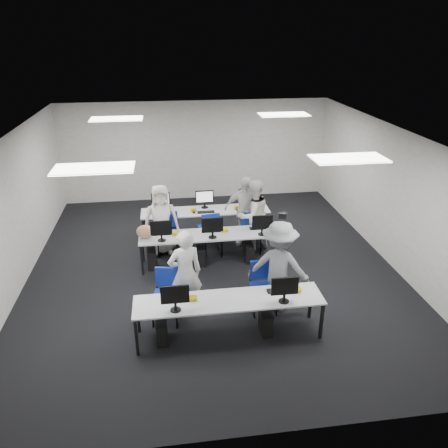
{
  "coord_description": "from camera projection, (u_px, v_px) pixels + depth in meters",
  "views": [
    {
      "loc": [
        -0.93,
        -8.51,
        4.89
      ],
      "look_at": [
        0.26,
        0.1,
        1.0
      ],
      "focal_mm": 35.0,
      "sensor_mm": 36.0,
      "label": 1
    }
  ],
  "objects": [
    {
      "name": "room",
      "position": [
        212.0,
        205.0,
        9.19
      ],
      "size": [
        9.0,
        9.02,
        3.0
      ],
      "color": "black",
      "rests_on": "ground"
    },
    {
      "name": "ceiling_panels",
      "position": [
        211.0,
        135.0,
        8.59
      ],
      "size": [
        5.2,
        4.6,
        0.02
      ],
      "color": "white",
      "rests_on": "room"
    },
    {
      "name": "desk_front",
      "position": [
        229.0,
        302.0,
        7.36
      ],
      "size": [
        3.2,
        0.7,
        0.73
      ],
      "color": "#A9ABAD",
      "rests_on": "ground"
    },
    {
      "name": "desk_mid",
      "position": [
        212.0,
        236.0,
        9.71
      ],
      "size": [
        3.2,
        0.7,
        0.73
      ],
      "color": "#A9ABAD",
      "rests_on": "ground"
    },
    {
      "name": "desk_back",
      "position": [
        205.0,
        212.0,
        10.97
      ],
      "size": [
        3.2,
        0.7,
        0.73
      ],
      "color": "#A9ABAD",
      "rests_on": "ground"
    },
    {
      "name": "equipment_front",
      "position": [
        218.0,
        319.0,
        7.45
      ],
      "size": [
        2.51,
        0.41,
        1.19
      ],
      "color": "#0C20A4",
      "rests_on": "desk_front"
    },
    {
      "name": "equipment_mid",
      "position": [
        203.0,
        250.0,
        9.8
      ],
      "size": [
        2.91,
        0.41,
        1.19
      ],
      "color": "white",
      "rests_on": "desk_mid"
    },
    {
      "name": "equipment_back",
      "position": [
        213.0,
        223.0,
        11.15
      ],
      "size": [
        2.91,
        0.41,
        1.19
      ],
      "color": "white",
      "rests_on": "desk_back"
    },
    {
      "name": "chair_0",
      "position": [
        167.0,
        305.0,
        7.93
      ],
      "size": [
        0.57,
        0.61,
        0.97
      ],
      "rotation": [
        0.0,
        0.0,
        -0.21
      ],
      "color": "navy",
      "rests_on": "ground"
    },
    {
      "name": "chair_1",
      "position": [
        263.0,
        296.0,
        8.21
      ],
      "size": [
        0.47,
        0.51,
        0.95
      ],
      "rotation": [
        0.0,
        0.0,
        0.0
      ],
      "color": "navy",
      "rests_on": "ground"
    },
    {
      "name": "chair_2",
      "position": [
        168.0,
        241.0,
        10.33
      ],
      "size": [
        0.52,
        0.56,
        0.97
      ],
      "rotation": [
        0.0,
        0.0,
        -0.09
      ],
      "color": "navy",
      "rests_on": "ground"
    },
    {
      "name": "chair_3",
      "position": [
        213.0,
        243.0,
        10.3
      ],
      "size": [
        0.44,
        0.48,
        0.85
      ],
      "rotation": [
        0.0,
        0.0,
        -0.07
      ],
      "color": "navy",
      "rests_on": "ground"
    },
    {
      "name": "chair_4",
      "position": [
        251.0,
        240.0,
        10.41
      ],
      "size": [
        0.47,
        0.5,
        0.92
      ],
      "rotation": [
        0.0,
        0.0,
        -0.04
      ],
      "color": "navy",
      "rests_on": "ground"
    },
    {
      "name": "chair_5",
      "position": [
        164.0,
        241.0,
        10.44
      ],
      "size": [
        0.47,
        0.5,
        0.82
      ],
      "rotation": [
        0.0,
        0.0,
        -0.18
      ],
      "color": "navy",
      "rests_on": "ground"
    },
    {
      "name": "chair_6",
      "position": [
        209.0,
        236.0,
        10.6
      ],
      "size": [
        0.53,
        0.57,
        0.95
      ],
      "rotation": [
        0.0,
        0.0,
        0.14
      ],
      "color": "navy",
      "rests_on": "ground"
    },
    {
      "name": "chair_7",
      "position": [
        255.0,
        234.0,
        10.7
      ],
      "size": [
        0.59,
        0.61,
        0.91
      ],
      "rotation": [
        0.0,
        0.0,
        -0.35
      ],
      "color": "navy",
      "rests_on": "ground"
    },
    {
      "name": "handbag",
      "position": [
        145.0,
        232.0,
        9.43
      ],
      "size": [
        0.39,
        0.26,
        0.31
      ],
      "primitive_type": "ellipsoid",
      "rotation": [
        0.0,
        0.0,
        -0.06
      ],
      "color": "#A37F54",
      "rests_on": "desk_mid"
    },
    {
      "name": "student_0",
      "position": [
        185.0,
        274.0,
        7.86
      ],
      "size": [
        0.7,
        0.54,
        1.72
      ],
      "primitive_type": "imported",
      "rotation": [
        0.0,
        0.0,
        3.36
      ],
      "color": "silver",
      "rests_on": "ground"
    },
    {
      "name": "student_1",
      "position": [
        253.0,
        215.0,
        10.31
      ],
      "size": [
        1.04,
        0.95,
        1.73
      ],
      "primitive_type": "imported",
      "rotation": [
        0.0,
        0.0,
        3.57
      ],
      "color": "silver",
      "rests_on": "ground"
    },
    {
      "name": "student_2",
      "position": [
        161.0,
        220.0,
        10.16
      ],
      "size": [
        0.85,
        0.58,
        1.67
      ],
      "primitive_type": "imported",
      "rotation": [
        0.0,
        0.0,
        0.06
      ],
      "color": "silver",
      "rests_on": "ground"
    },
    {
      "name": "student_3",
      "position": [
        245.0,
        211.0,
        10.55
      ],
      "size": [
        1.1,
        0.8,
        1.73
      ],
      "primitive_type": "imported",
      "rotation": [
        0.0,
        0.0,
        -0.43
      ],
      "color": "silver",
      "rests_on": "ground"
    },
    {
      "name": "photographer",
      "position": [
        279.0,
        267.0,
        8.03
      ],
      "size": [
        1.32,
        1.05,
        1.78
      ],
      "primitive_type": "imported",
      "rotation": [
        0.0,
        0.0,
        2.75
      ],
      "color": "slate",
      "rests_on": "ground"
    },
    {
      "name": "dslr_camera",
      "position": [
        283.0,
        215.0,
        7.81
      ],
      "size": [
        0.2,
        0.22,
        0.1
      ],
      "primitive_type": "cube",
      "rotation": [
        0.0,
        0.0,
        2.75
      ],
      "color": "black",
      "rests_on": "photographer"
    }
  ]
}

